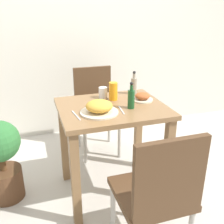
# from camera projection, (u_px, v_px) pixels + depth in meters

# --- Properties ---
(ground_plane) EXTENTS (16.00, 16.00, 0.00)m
(ground_plane) POSITION_uv_depth(u_px,v_px,m) (112.00, 189.00, 2.29)
(ground_plane) COLOR #B7B2A8
(wall_back) EXTENTS (8.00, 0.05, 2.60)m
(wall_back) POSITION_uv_depth(u_px,v_px,m) (77.00, 24.00, 2.95)
(wall_back) COLOR beige
(wall_back) RESTS_ON ground_plane
(dining_table) EXTENTS (0.81, 0.67, 0.78)m
(dining_table) POSITION_uv_depth(u_px,v_px,m) (112.00, 125.00, 2.05)
(dining_table) COLOR olive
(dining_table) RESTS_ON ground_plane
(chair_near) EXTENTS (0.42, 0.42, 0.90)m
(chair_near) POSITION_uv_depth(u_px,v_px,m) (157.00, 192.00, 1.48)
(chair_near) COLOR #4C331E
(chair_near) RESTS_ON ground_plane
(chair_far) EXTENTS (0.42, 0.42, 0.90)m
(chair_far) POSITION_uv_depth(u_px,v_px,m) (96.00, 106.00, 2.77)
(chair_far) COLOR #4C331E
(chair_far) RESTS_ON ground_plane
(food_plate) EXTENTS (0.27, 0.27, 0.09)m
(food_plate) POSITION_uv_depth(u_px,v_px,m) (99.00, 107.00, 1.85)
(food_plate) COLOR beige
(food_plate) RESTS_ON dining_table
(side_plate) EXTENTS (0.17, 0.17, 0.06)m
(side_plate) POSITION_uv_depth(u_px,v_px,m) (142.00, 97.00, 2.10)
(side_plate) COLOR beige
(side_plate) RESTS_ON dining_table
(drink_cup) EXTENTS (0.07, 0.07, 0.09)m
(drink_cup) POSITION_uv_depth(u_px,v_px,m) (103.00, 93.00, 2.16)
(drink_cup) COLOR white
(drink_cup) RESTS_ON dining_table
(juice_glass) EXTENTS (0.07, 0.07, 0.15)m
(juice_glass) POSITION_uv_depth(u_px,v_px,m) (113.00, 91.00, 2.10)
(juice_glass) COLOR orange
(juice_glass) RESTS_ON dining_table
(sauce_bottle) EXTENTS (0.05, 0.05, 0.20)m
(sauce_bottle) POSITION_uv_depth(u_px,v_px,m) (131.00, 98.00, 1.92)
(sauce_bottle) COLOR #194C23
(sauce_bottle) RESTS_ON dining_table
(condiment_bottle) EXTENTS (0.05, 0.05, 0.20)m
(condiment_bottle) POSITION_uv_depth(u_px,v_px,m) (134.00, 85.00, 2.24)
(condiment_bottle) COLOR gray
(condiment_bottle) RESTS_ON dining_table
(fork_utensil) EXTENTS (0.03, 0.18, 0.00)m
(fork_utensil) POSITION_uv_depth(u_px,v_px,m) (76.00, 115.00, 1.82)
(fork_utensil) COLOR silver
(fork_utensil) RESTS_ON dining_table
(spoon_utensil) EXTENTS (0.02, 0.16, 0.00)m
(spoon_utensil) POSITION_uv_depth(u_px,v_px,m) (121.00, 110.00, 1.91)
(spoon_utensil) COLOR silver
(spoon_utensil) RESTS_ON dining_table
(potted_plant_left) EXTENTS (0.32, 0.32, 0.68)m
(potted_plant_left) POSITION_uv_depth(u_px,v_px,m) (2.00, 157.00, 2.06)
(potted_plant_left) COLOR #51331E
(potted_plant_left) RESTS_ON ground_plane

